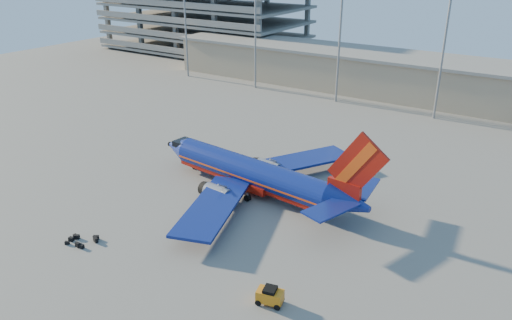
# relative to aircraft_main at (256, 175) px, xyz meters

# --- Properties ---
(ground) EXTENTS (220.00, 220.00, 0.00)m
(ground) POSITION_rel_aircraft_main_xyz_m (-4.33, -2.11, -2.49)
(ground) COLOR slate
(ground) RESTS_ON ground
(terminal_building) EXTENTS (122.00, 16.00, 8.50)m
(terminal_building) POSITION_rel_aircraft_main_xyz_m (5.67, 55.89, 1.83)
(terminal_building) COLOR gray
(terminal_building) RESTS_ON ground
(parking_garage) EXTENTS (62.00, 32.00, 21.40)m
(parking_garage) POSITION_rel_aircraft_main_xyz_m (-66.33, 71.94, 9.24)
(parking_garage) COLOR slate
(parking_garage) RESTS_ON ground
(light_mast_row) EXTENTS (101.60, 1.60, 28.65)m
(light_mast_row) POSITION_rel_aircraft_main_xyz_m (0.67, 43.89, 15.06)
(light_mast_row) COLOR gray
(light_mast_row) RESTS_ON ground
(aircraft_main) EXTENTS (34.41, 32.96, 11.66)m
(aircraft_main) POSITION_rel_aircraft_main_xyz_m (0.00, 0.00, 0.00)
(aircraft_main) COLOR navy
(aircraft_main) RESTS_ON ground
(baggage_tug) EXTENTS (2.61, 1.92, 1.68)m
(baggage_tug) POSITION_rel_aircraft_main_xyz_m (13.19, -17.74, -1.61)
(baggage_tug) COLOR orange
(baggage_tug) RESTS_ON ground
(luggage_pile) EXTENTS (3.13, 2.89, 0.54)m
(luggage_pile) POSITION_rel_aircraft_main_xyz_m (-9.12, -20.42, -2.26)
(luggage_pile) COLOR black
(luggage_pile) RESTS_ON ground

